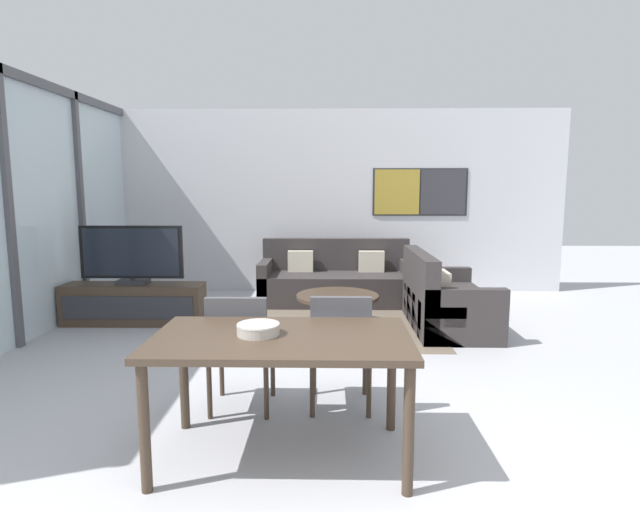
{
  "coord_description": "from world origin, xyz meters",
  "views": [
    {
      "loc": [
        0.05,
        -1.99,
        1.62
      ],
      "look_at": [
        -0.04,
        2.87,
        0.95
      ],
      "focal_mm": 28.0,
      "sensor_mm": 36.0,
      "label": 1
    }
  ],
  "objects_px": {
    "sofa_side": "(442,304)",
    "fruit_bowl": "(258,328)",
    "dining_chair_left": "(240,346)",
    "television": "(132,255)",
    "sofa_main": "(336,282)",
    "dining_chair_centre": "(340,345)",
    "coffee_table": "(337,303)",
    "tv_console": "(134,304)",
    "dining_table": "(282,349)"
  },
  "relations": [
    {
      "from": "sofa_side",
      "to": "dining_table",
      "type": "relative_size",
      "value": 1.0
    },
    {
      "from": "tv_console",
      "to": "sofa_side",
      "type": "bearing_deg",
      "value": -1.52
    },
    {
      "from": "coffee_table",
      "to": "sofa_main",
      "type": "bearing_deg",
      "value": 90.0
    },
    {
      "from": "coffee_table",
      "to": "dining_chair_centre",
      "type": "xyz_separation_m",
      "value": [
        -0.01,
        -2.14,
        0.2
      ]
    },
    {
      "from": "sofa_main",
      "to": "sofa_side",
      "type": "height_order",
      "value": "same"
    },
    {
      "from": "dining_chair_centre",
      "to": "tv_console",
      "type": "bearing_deg",
      "value": 136.45
    },
    {
      "from": "tv_console",
      "to": "fruit_bowl",
      "type": "height_order",
      "value": "fruit_bowl"
    },
    {
      "from": "television",
      "to": "sofa_side",
      "type": "xyz_separation_m",
      "value": [
        3.64,
        -0.1,
        -0.55
      ]
    },
    {
      "from": "tv_console",
      "to": "dining_chair_left",
      "type": "relative_size",
      "value": 1.89
    },
    {
      "from": "sofa_main",
      "to": "dining_chair_centre",
      "type": "xyz_separation_m",
      "value": [
        -0.01,
        -3.5,
        0.21
      ]
    },
    {
      "from": "coffee_table",
      "to": "tv_console",
      "type": "bearing_deg",
      "value": 176.29
    },
    {
      "from": "dining_table",
      "to": "dining_chair_centre",
      "type": "distance_m",
      "value": 0.77
    },
    {
      "from": "dining_chair_centre",
      "to": "coffee_table",
      "type": "bearing_deg",
      "value": 89.65
    },
    {
      "from": "dining_chair_centre",
      "to": "fruit_bowl",
      "type": "relative_size",
      "value": 3.43
    },
    {
      "from": "sofa_main",
      "to": "coffee_table",
      "type": "distance_m",
      "value": 1.37
    },
    {
      "from": "television",
      "to": "dining_chair_left",
      "type": "bearing_deg",
      "value": -54.04
    },
    {
      "from": "dining_chair_left",
      "to": "dining_chair_centre",
      "type": "height_order",
      "value": "same"
    },
    {
      "from": "tv_console",
      "to": "coffee_table",
      "type": "distance_m",
      "value": 2.43
    },
    {
      "from": "tv_console",
      "to": "television",
      "type": "relative_size",
      "value": 1.36
    },
    {
      "from": "tv_console",
      "to": "television",
      "type": "xyz_separation_m",
      "value": [
        0.0,
        0.0,
        0.59
      ]
    },
    {
      "from": "coffee_table",
      "to": "dining_chair_centre",
      "type": "height_order",
      "value": "dining_chair_centre"
    },
    {
      "from": "television",
      "to": "dining_chair_centre",
      "type": "xyz_separation_m",
      "value": [
        2.41,
        -2.3,
        -0.34
      ]
    },
    {
      "from": "dining_table",
      "to": "dining_chair_left",
      "type": "bearing_deg",
      "value": 120.25
    },
    {
      "from": "dining_chair_centre",
      "to": "dining_chair_left",
      "type": "bearing_deg",
      "value": -177.0
    },
    {
      "from": "dining_chair_centre",
      "to": "fruit_bowl",
      "type": "bearing_deg",
      "value": -127.87
    },
    {
      "from": "dining_table",
      "to": "fruit_bowl",
      "type": "relative_size",
      "value": 5.92
    },
    {
      "from": "dining_table",
      "to": "dining_chair_left",
      "type": "distance_m",
      "value": 0.74
    },
    {
      "from": "dining_chair_centre",
      "to": "dining_table",
      "type": "bearing_deg",
      "value": -118.79
    },
    {
      "from": "sofa_side",
      "to": "fruit_bowl",
      "type": "distance_m",
      "value": 3.36
    },
    {
      "from": "dining_chair_left",
      "to": "fruit_bowl",
      "type": "xyz_separation_m",
      "value": [
        0.22,
        -0.6,
        0.3
      ]
    },
    {
      "from": "fruit_bowl",
      "to": "dining_chair_left",
      "type": "bearing_deg",
      "value": 110.21
    },
    {
      "from": "tv_console",
      "to": "coffee_table",
      "type": "xyz_separation_m",
      "value": [
        2.43,
        -0.16,
        0.06
      ]
    },
    {
      "from": "sofa_main",
      "to": "fruit_bowl",
      "type": "xyz_separation_m",
      "value": [
        -0.51,
        -4.15,
        0.51
      ]
    },
    {
      "from": "sofa_side",
      "to": "coffee_table",
      "type": "height_order",
      "value": "sofa_side"
    },
    {
      "from": "sofa_side",
      "to": "fruit_bowl",
      "type": "height_order",
      "value": "sofa_side"
    },
    {
      "from": "coffee_table",
      "to": "sofa_side",
      "type": "bearing_deg",
      "value": 2.86
    },
    {
      "from": "sofa_side",
      "to": "fruit_bowl",
      "type": "relative_size",
      "value": 5.91
    },
    {
      "from": "television",
      "to": "sofa_main",
      "type": "relative_size",
      "value": 0.57
    },
    {
      "from": "dining_table",
      "to": "coffee_table",
      "type": "bearing_deg",
      "value": 82.38
    },
    {
      "from": "dining_chair_left",
      "to": "fruit_bowl",
      "type": "height_order",
      "value": "dining_chair_left"
    },
    {
      "from": "sofa_main",
      "to": "coffee_table",
      "type": "relative_size",
      "value": 2.24
    },
    {
      "from": "dining_chair_centre",
      "to": "sofa_main",
      "type": "bearing_deg",
      "value": 89.79
    },
    {
      "from": "tv_console",
      "to": "dining_table",
      "type": "xyz_separation_m",
      "value": [
        2.05,
        -2.95,
        0.43
      ]
    },
    {
      "from": "television",
      "to": "dining_table",
      "type": "distance_m",
      "value": 3.6
    },
    {
      "from": "television",
      "to": "fruit_bowl",
      "type": "bearing_deg",
      "value": -56.9
    },
    {
      "from": "television",
      "to": "fruit_bowl",
      "type": "xyz_separation_m",
      "value": [
        1.92,
        -2.94,
        -0.03
      ]
    },
    {
      "from": "tv_console",
      "to": "dining_chair_centre",
      "type": "bearing_deg",
      "value": -43.55
    },
    {
      "from": "tv_console",
      "to": "sofa_side",
      "type": "relative_size",
      "value": 1.1
    },
    {
      "from": "dining_chair_left",
      "to": "coffee_table",
      "type": "bearing_deg",
      "value": 71.34
    },
    {
      "from": "television",
      "to": "dining_chair_centre",
      "type": "height_order",
      "value": "television"
    }
  ]
}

